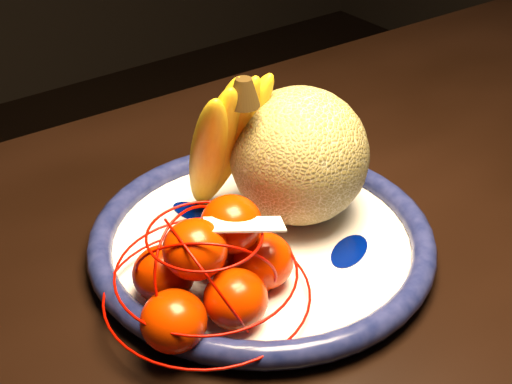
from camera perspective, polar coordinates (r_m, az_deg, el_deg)
dining_table at (r=0.85m, az=11.84°, el=-8.36°), size 1.62×1.00×0.80m
fruit_bowl at (r=0.76m, az=0.45°, el=-3.83°), size 0.37×0.37×0.03m
cantaloupe at (r=0.76m, az=3.49°, el=2.90°), size 0.15×0.15×0.15m
banana_bunch at (r=0.75m, az=-2.89°, el=4.20°), size 0.12×0.12×0.19m
mandarin_bag at (r=0.66m, az=-3.64°, el=-6.14°), size 0.20×0.20×0.12m
price_tag at (r=0.64m, az=-0.92°, el=-2.61°), size 0.08×0.06×0.01m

